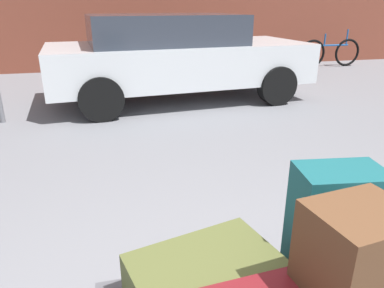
# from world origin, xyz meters

# --- Properties ---
(suitcase_olive_front_right) EXTENTS (0.71, 0.58, 0.23)m
(suitcase_olive_front_right) POSITION_xyz_m (-0.18, 0.17, 0.46)
(suitcase_olive_front_right) COLOR #4C5128
(suitcase_olive_front_right) RESTS_ON luggage_cart
(suitcase_brown_rear_right) EXTENTS (0.36, 0.31, 0.62)m
(suitcase_brown_rear_right) POSITION_xyz_m (0.24, -0.15, 0.65)
(suitcase_brown_rear_right) COLOR #51331E
(suitcase_brown_rear_right) RESTS_ON luggage_cart
(suitcase_teal_rear_left) EXTENTS (0.41, 0.29, 0.56)m
(suitcase_teal_rear_left) POSITION_xyz_m (0.43, 0.22, 0.62)
(suitcase_teal_rear_left) COLOR #144C51
(suitcase_teal_rear_left) RESTS_ON luggage_cart
(parked_car) EXTENTS (4.43, 2.20, 1.42)m
(parked_car) POSITION_xyz_m (0.67, 5.09, 0.76)
(parked_car) COLOR silver
(parked_car) RESTS_ON ground_plane
(bicycle_leaning) EXTENTS (1.76, 0.08, 0.96)m
(bicycle_leaning) POSITION_xyz_m (5.36, 7.61, 0.37)
(bicycle_leaning) COLOR black
(bicycle_leaning) RESTS_ON ground_plane
(bollard_kerb_near) EXTENTS (0.23, 0.23, 0.74)m
(bollard_kerb_near) POSITION_xyz_m (2.33, 6.54, 0.37)
(bollard_kerb_near) COLOR #383838
(bollard_kerb_near) RESTS_ON ground_plane
(bollard_kerb_mid) EXTENTS (0.23, 0.23, 0.74)m
(bollard_kerb_mid) POSITION_xyz_m (3.60, 6.54, 0.37)
(bollard_kerb_mid) COLOR #383838
(bollard_kerb_mid) RESTS_ON ground_plane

